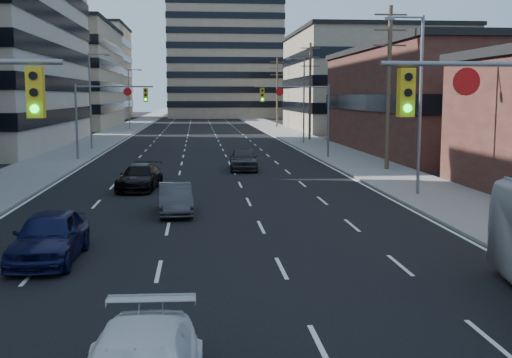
% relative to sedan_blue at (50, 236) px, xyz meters
% --- Properties ---
extents(road_surface, '(18.00, 300.00, 0.02)m').
position_rel_sedan_blue_xyz_m(road_surface, '(5.20, 116.48, -0.78)').
color(road_surface, black).
rests_on(road_surface, ground).
extents(sidewalk_left, '(5.00, 300.00, 0.15)m').
position_rel_sedan_blue_xyz_m(sidewalk_left, '(-6.30, 116.48, -0.72)').
color(sidewalk_left, slate).
rests_on(sidewalk_left, ground).
extents(sidewalk_right, '(5.00, 300.00, 0.15)m').
position_rel_sedan_blue_xyz_m(sidewalk_right, '(16.70, 116.48, -0.72)').
color(sidewalk_right, slate).
rests_on(sidewalk_right, ground).
extents(office_left_far, '(20.00, 30.00, 16.00)m').
position_rel_sedan_blue_xyz_m(office_left_far, '(-18.80, 86.48, 7.21)').
color(office_left_far, gray).
rests_on(office_left_far, ground).
extents(storefront_right_mid, '(20.00, 30.00, 9.00)m').
position_rel_sedan_blue_xyz_m(storefront_right_mid, '(29.20, 36.48, 3.71)').
color(storefront_right_mid, '#472119').
rests_on(storefront_right_mid, ground).
extents(office_right_far, '(22.00, 28.00, 14.00)m').
position_rel_sedan_blue_xyz_m(office_right_far, '(30.20, 74.48, 6.21)').
color(office_right_far, gray).
rests_on(office_right_far, ground).
extents(bg_block_left, '(24.00, 24.00, 20.00)m').
position_rel_sedan_blue_xyz_m(bg_block_left, '(-22.80, 126.48, 9.21)').
color(bg_block_left, '#ADA089').
rests_on(bg_block_left, ground).
extents(bg_block_right, '(22.00, 22.00, 12.00)m').
position_rel_sedan_blue_xyz_m(bg_block_right, '(37.20, 116.48, 5.21)').
color(bg_block_right, gray).
rests_on(bg_block_right, ground).
extents(signal_far_left, '(6.09, 0.33, 6.00)m').
position_rel_sedan_blue_xyz_m(signal_far_left, '(-2.48, 31.48, 3.51)').
color(signal_far_left, slate).
rests_on(signal_far_left, ground).
extents(signal_far_right, '(6.09, 0.33, 6.00)m').
position_rel_sedan_blue_xyz_m(signal_far_right, '(12.88, 31.48, 3.51)').
color(signal_far_right, slate).
rests_on(signal_far_right, ground).
extents(utility_pole_block, '(2.20, 0.28, 11.00)m').
position_rel_sedan_blue_xyz_m(utility_pole_block, '(17.40, 22.48, 4.99)').
color(utility_pole_block, '#4C3D2D').
rests_on(utility_pole_block, ground).
extents(utility_pole_midblock, '(2.20, 0.28, 11.00)m').
position_rel_sedan_blue_xyz_m(utility_pole_midblock, '(17.40, 52.48, 4.99)').
color(utility_pole_midblock, '#4C3D2D').
rests_on(utility_pole_midblock, ground).
extents(utility_pole_distant, '(2.20, 0.28, 11.00)m').
position_rel_sedan_blue_xyz_m(utility_pole_distant, '(17.40, 82.48, 4.99)').
color(utility_pole_distant, '#4C3D2D').
rests_on(utility_pole_distant, ground).
extents(streetlight_left_mid, '(2.03, 0.22, 9.00)m').
position_rel_sedan_blue_xyz_m(streetlight_left_mid, '(-5.14, 41.48, 4.26)').
color(streetlight_left_mid, slate).
rests_on(streetlight_left_mid, ground).
extents(streetlight_left_far, '(2.03, 0.22, 9.00)m').
position_rel_sedan_blue_xyz_m(streetlight_left_far, '(-5.14, 76.48, 4.26)').
color(streetlight_left_far, slate).
rests_on(streetlight_left_far, ground).
extents(streetlight_right_near, '(2.03, 0.22, 9.00)m').
position_rel_sedan_blue_xyz_m(streetlight_right_near, '(15.54, 11.48, 4.26)').
color(streetlight_right_near, slate).
rests_on(streetlight_right_near, ground).
extents(streetlight_right_far, '(2.03, 0.22, 9.00)m').
position_rel_sedan_blue_xyz_m(streetlight_right_far, '(15.54, 46.48, 4.26)').
color(streetlight_right_far, slate).
rests_on(streetlight_right_far, ground).
extents(sedan_blue, '(1.96, 4.68, 1.58)m').
position_rel_sedan_blue_xyz_m(sedan_blue, '(0.00, 0.00, 0.00)').
color(sedan_blue, '#0D1136').
rests_on(sedan_blue, ground).
extents(sedan_grey_center, '(1.64, 4.09, 1.32)m').
position_rel_sedan_blue_xyz_m(sedan_grey_center, '(3.60, 7.70, -0.13)').
color(sedan_grey_center, '#353537').
rests_on(sedan_grey_center, ground).
extents(sedan_black_far, '(2.49, 4.94, 1.37)m').
position_rel_sedan_blue_xyz_m(sedan_black_far, '(1.45, 15.05, -0.10)').
color(sedan_black_far, black).
rests_on(sedan_black_far, ground).
extents(sedan_grey_right, '(2.05, 4.70, 1.58)m').
position_rel_sedan_blue_xyz_m(sedan_grey_right, '(7.73, 23.79, -0.00)').
color(sedan_grey_right, '#2D2D2F').
rests_on(sedan_grey_right, ground).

